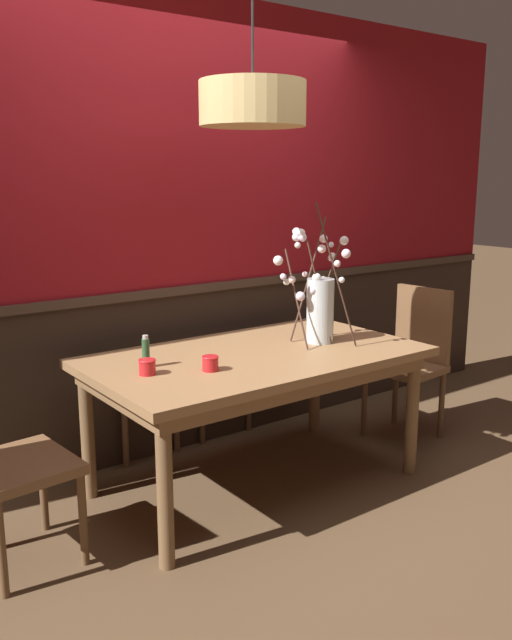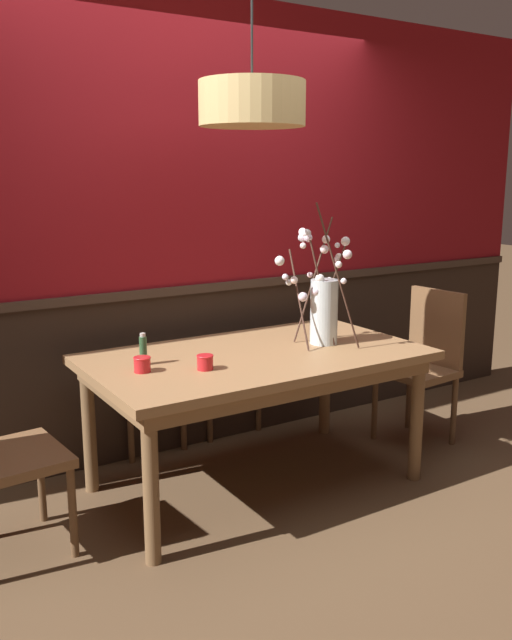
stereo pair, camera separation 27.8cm
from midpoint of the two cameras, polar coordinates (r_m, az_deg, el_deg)
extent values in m
plane|color=brown|center=(3.76, -2.18, -13.77)|extent=(24.00, 24.00, 0.00)
cube|color=#2D2119|center=(4.17, -8.01, -4.12)|extent=(5.51, 0.12, 0.96)
cube|color=#3E2E24|center=(4.05, -8.15, 2.66)|extent=(5.51, 0.14, 0.05)
cube|color=maroon|center=(4.01, -8.58, 14.36)|extent=(5.51, 0.12, 1.69)
cube|color=#997047|center=(3.50, -2.28, -3.19)|extent=(1.74, 0.99, 0.05)
cube|color=brown|center=(3.52, -2.27, -4.17)|extent=(1.63, 0.88, 0.08)
cylinder|color=brown|center=(2.94, -10.52, -14.21)|extent=(0.07, 0.07, 0.69)
cylinder|color=brown|center=(3.82, 11.06, -7.91)|extent=(0.07, 0.07, 0.69)
cylinder|color=brown|center=(3.63, -16.29, -9.29)|extent=(0.07, 0.07, 0.69)
cylinder|color=brown|center=(4.37, 3.19, -5.11)|extent=(0.07, 0.07, 0.69)
cube|color=brown|center=(4.31, 10.68, -4.04)|extent=(0.42, 0.45, 0.04)
cube|color=brown|center=(4.38, 12.20, -0.34)|extent=(0.07, 0.40, 0.47)
cylinder|color=brown|center=(4.15, 11.13, -8.14)|extent=(0.04, 0.04, 0.43)
cylinder|color=brown|center=(4.36, 7.38, -7.01)|extent=(0.04, 0.04, 0.43)
cylinder|color=brown|center=(4.40, 13.72, -7.08)|extent=(0.04, 0.04, 0.43)
cylinder|color=brown|center=(4.60, 10.05, -6.07)|extent=(0.04, 0.04, 0.43)
cube|color=brown|center=(4.38, -5.70, -3.72)|extent=(0.43, 0.40, 0.04)
cube|color=brown|center=(4.46, -6.98, 0.08)|extent=(0.40, 0.04, 0.49)
cylinder|color=brown|center=(4.41, -2.46, -6.75)|extent=(0.04, 0.04, 0.43)
cylinder|color=brown|center=(4.22, -6.52, -7.69)|extent=(0.04, 0.04, 0.43)
cylinder|color=brown|center=(4.67, -4.84, -5.69)|extent=(0.04, 0.04, 0.43)
cylinder|color=brown|center=(4.50, -8.75, -6.51)|extent=(0.04, 0.04, 0.43)
cube|color=brown|center=(4.12, -12.15, -5.01)|extent=(0.42, 0.43, 0.04)
cube|color=brown|center=(4.22, -13.45, -1.46)|extent=(0.39, 0.05, 0.41)
cylinder|color=brown|center=(4.12, -8.72, -8.29)|extent=(0.04, 0.04, 0.42)
cylinder|color=brown|center=(3.97, -13.06, -9.27)|extent=(0.04, 0.04, 0.42)
cylinder|color=brown|center=(4.42, -11.07, -6.98)|extent=(0.04, 0.04, 0.42)
cylinder|color=brown|center=(4.28, -15.18, -7.83)|extent=(0.04, 0.04, 0.42)
cube|color=brown|center=(3.11, -21.87, -11.45)|extent=(0.45, 0.49, 0.04)
cylinder|color=brown|center=(3.43, -19.92, -13.30)|extent=(0.04, 0.04, 0.42)
cylinder|color=brown|center=(3.10, -17.07, -15.91)|extent=(0.04, 0.04, 0.42)
cylinder|color=brown|center=(3.00, -23.43, -17.46)|extent=(0.04, 0.04, 0.42)
cylinder|color=silver|center=(3.69, 3.32, 0.77)|extent=(0.15, 0.15, 0.35)
cylinder|color=silver|center=(3.72, 3.30, -1.26)|extent=(0.13, 0.13, 0.08)
cylinder|color=#472D23|center=(3.60, 1.24, 1.82)|extent=(0.05, 0.26, 0.51)
sphere|color=white|center=(3.59, 1.58, 2.01)|extent=(0.05, 0.05, 0.05)
sphere|color=white|center=(3.50, -0.39, 5.06)|extent=(0.05, 0.05, 0.05)
sphere|color=white|center=(3.56, 0.79, 3.44)|extent=(0.04, 0.04, 0.04)
sphere|color=white|center=(3.58, 0.37, 3.22)|extent=(0.03, 0.03, 0.03)
sphere|color=white|center=(3.55, 0.08, 3.69)|extent=(0.03, 0.03, 0.03)
cylinder|color=#472D23|center=(3.62, 3.20, 2.34)|extent=(0.13, 0.10, 0.57)
sphere|color=white|center=(3.62, 2.66, 2.52)|extent=(0.05, 0.05, 0.05)
sphere|color=white|center=(3.54, 3.36, 6.05)|extent=(0.05, 0.05, 0.05)
sphere|color=white|center=(3.62, 2.98, 3.59)|extent=(0.05, 0.05, 0.05)
sphere|color=white|center=(3.54, 3.49, 6.88)|extent=(0.04, 0.04, 0.04)
cylinder|color=#472D23|center=(3.77, 3.73, 2.62)|extent=(0.12, 0.15, 0.56)
sphere|color=white|center=(3.79, 4.30, 6.39)|extent=(0.03, 0.03, 0.03)
sphere|color=white|center=(3.74, 3.45, 2.71)|extent=(0.03, 0.03, 0.03)
sphere|color=white|center=(3.82, 4.32, 5.25)|extent=(0.04, 0.04, 0.04)
sphere|color=white|center=(3.82, 4.42, 5.45)|extent=(0.04, 0.04, 0.04)
sphere|color=white|center=(3.80, 3.62, 3.41)|extent=(0.04, 0.04, 0.04)
cylinder|color=#472D23|center=(3.74, 2.35, 3.51)|extent=(0.26, 0.02, 0.68)
sphere|color=white|center=(3.77, 1.72, 7.38)|extent=(0.05, 0.05, 0.05)
sphere|color=white|center=(3.75, 2.05, 3.89)|extent=(0.03, 0.03, 0.03)
sphere|color=white|center=(3.76, 1.43, 6.34)|extent=(0.04, 0.04, 0.04)
sphere|color=white|center=(3.79, 1.34, 7.03)|extent=(0.05, 0.05, 0.05)
sphere|color=white|center=(3.81, 1.35, 7.48)|extent=(0.05, 0.05, 0.05)
sphere|color=white|center=(3.77, 1.84, 7.01)|extent=(0.05, 0.05, 0.05)
cylinder|color=#472D23|center=(3.51, 4.59, 3.67)|extent=(0.27, 0.07, 0.77)
sphere|color=white|center=(3.51, 5.04, 3.39)|extent=(0.03, 0.03, 0.03)
sphere|color=white|center=(3.48, 4.63, 4.78)|extent=(0.04, 0.04, 0.04)
sphere|color=white|center=(3.45, 5.19, 6.72)|extent=(0.05, 0.05, 0.05)
sphere|color=white|center=(3.45, 5.37, 5.62)|extent=(0.05, 0.05, 0.05)
cylinder|color=red|center=(3.18, -11.71, -3.95)|extent=(0.08, 0.08, 0.07)
torus|color=red|center=(3.17, -11.74, -3.39)|extent=(0.08, 0.08, 0.01)
cylinder|color=silver|center=(3.18, -11.70, -4.14)|extent=(0.05, 0.05, 0.04)
cylinder|color=red|center=(3.19, -6.40, -3.71)|extent=(0.08, 0.08, 0.07)
torus|color=red|center=(3.18, -6.41, -3.16)|extent=(0.08, 0.08, 0.01)
cylinder|color=silver|center=(3.19, -6.39, -3.89)|extent=(0.05, 0.05, 0.04)
cylinder|color=#2D5633|center=(3.29, -11.73, -2.79)|extent=(0.04, 0.04, 0.14)
cylinder|color=beige|center=(3.27, -11.79, -1.45)|extent=(0.03, 0.03, 0.02)
cylinder|color=tan|center=(3.36, -2.78, 17.86)|extent=(0.51, 0.51, 0.21)
sphere|color=#F9EAB7|center=(3.36, -2.78, 17.33)|extent=(0.14, 0.14, 0.14)
cylinder|color=black|center=(3.42, -2.86, 24.34)|extent=(0.01, 0.01, 0.57)
camera|label=1|loc=(0.14, -92.30, -0.50)|focal=37.73mm
camera|label=2|loc=(0.14, 87.70, 0.50)|focal=37.73mm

